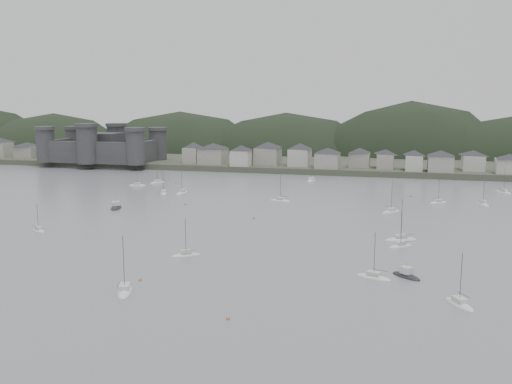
% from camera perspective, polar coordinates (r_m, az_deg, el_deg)
% --- Properties ---
extents(ground, '(900.00, 900.00, 0.00)m').
position_cam_1_polar(ground, '(118.99, -9.64, -8.40)').
color(ground, slate).
rests_on(ground, ground).
extents(far_shore_land, '(900.00, 250.00, 3.00)m').
position_cam_1_polar(far_shore_land, '(402.10, 8.29, 4.16)').
color(far_shore_land, '#383D2D').
rests_on(far_shore_land, ground).
extents(forested_ridge, '(851.55, 103.94, 102.57)m').
position_cam_1_polar(forested_ridge, '(377.58, 8.50, 1.88)').
color(forested_ridge, black).
rests_on(forested_ridge, ground).
extents(castle, '(66.00, 43.00, 20.00)m').
position_cam_1_polar(castle, '(329.84, -15.56, 4.50)').
color(castle, '#343537').
rests_on(castle, far_shore_land).
extents(waterfront_town, '(451.48, 28.46, 12.92)m').
position_cam_1_polar(waterfront_town, '(287.33, 15.63, 3.40)').
color(waterfront_town, gray).
rests_on(waterfront_town, far_shore_land).
extents(sailboat_lead, '(8.63, 4.51, 11.27)m').
position_cam_1_polar(sailboat_lead, '(203.47, 2.53, -0.91)').
color(sailboat_lead, silver).
rests_on(sailboat_lead, ground).
extents(moored_fleet, '(256.53, 178.68, 13.23)m').
position_cam_1_polar(moored_fleet, '(186.34, -1.48, -1.83)').
color(moored_fleet, silver).
rests_on(moored_fleet, ground).
extents(motor_launch_near, '(7.00, 6.51, 3.70)m').
position_cam_1_polar(motor_launch_near, '(119.76, 15.27, -8.33)').
color(motor_launch_near, black).
rests_on(motor_launch_near, ground).
extents(motor_launch_far, '(6.06, 9.71, 4.16)m').
position_cam_1_polar(motor_launch_far, '(195.46, -14.25, -1.57)').
color(motor_launch_far, black).
rests_on(motor_launch_far, ground).
extents(mooring_buoys, '(184.56, 144.41, 0.70)m').
position_cam_1_polar(mooring_buoys, '(167.79, -1.03, -3.07)').
color(mooring_buoys, '#B96F3D').
rests_on(mooring_buoys, ground).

